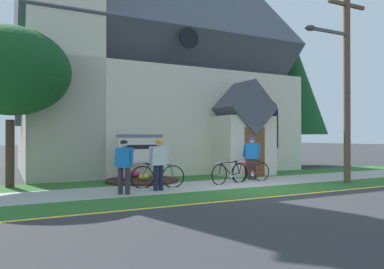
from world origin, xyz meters
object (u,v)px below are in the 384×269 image
(bicycle_blue, at_px, (251,172))
(cyclist_in_orange_jersey, at_px, (124,163))
(utility_pole, at_px, (345,64))
(bicycle_black, at_px, (230,173))
(cyclist_in_yellow_jersey, at_px, (158,161))
(cyclist_in_green_jersey, at_px, (252,155))
(roadside_conifer, at_px, (295,88))
(yard_deciduous_tree, at_px, (10,71))
(church_sign, at_px, (140,150))
(bicycle_red, at_px, (158,176))

(bicycle_blue, xyz_separation_m, cyclist_in_orange_jersey, (-5.14, -0.83, 0.55))
(bicycle_blue, relative_size, utility_pole, 0.22)
(bicycle_black, bearing_deg, cyclist_in_yellow_jersey, -171.23)
(cyclist_in_green_jersey, relative_size, utility_pole, 0.21)
(roadside_conifer, relative_size, yard_deciduous_tree, 1.35)
(church_sign, bearing_deg, cyclist_in_orange_jersey, -117.28)
(roadside_conifer, bearing_deg, utility_pole, -120.22)
(cyclist_in_yellow_jersey, bearing_deg, yard_deciduous_tree, 144.30)
(church_sign, xyz_separation_m, utility_pole, (6.46, -3.97, 3.18))
(cyclist_in_yellow_jersey, xyz_separation_m, utility_pole, (6.78, -1.32, 3.41))
(church_sign, bearing_deg, cyclist_in_green_jersey, -21.60)
(cyclist_in_yellow_jersey, distance_m, cyclist_in_orange_jersey, 1.20)
(church_sign, relative_size, roadside_conifer, 0.25)
(cyclist_in_yellow_jersey, bearing_deg, roadside_conifer, 28.00)
(utility_pole, distance_m, roadside_conifer, 8.25)
(church_sign, bearing_deg, yard_deciduous_tree, 175.94)
(cyclist_in_yellow_jersey, relative_size, cyclist_in_green_jersey, 0.97)
(bicycle_red, xyz_separation_m, yard_deciduous_tree, (-4.34, 2.38, 3.49))
(utility_pole, distance_m, yard_deciduous_tree, 11.73)
(cyclist_in_orange_jersey, distance_m, utility_pole, 8.73)
(cyclist_in_yellow_jersey, height_order, yard_deciduous_tree, yard_deciduous_tree)
(church_sign, distance_m, bicycle_red, 2.21)
(bicycle_black, distance_m, utility_pole, 5.80)
(cyclist_in_green_jersey, height_order, cyclist_in_orange_jersey, cyclist_in_green_jersey)
(church_sign, distance_m, bicycle_black, 3.51)
(bicycle_blue, bearing_deg, bicycle_black, -172.22)
(bicycle_red, bearing_deg, yard_deciduous_tree, 151.29)
(church_sign, relative_size, cyclist_in_yellow_jersey, 1.13)
(cyclist_in_green_jersey, bearing_deg, bicycle_blue, -129.38)
(cyclist_in_orange_jersey, relative_size, roadside_conifer, 0.22)
(roadside_conifer, bearing_deg, bicycle_blue, -143.16)
(church_sign, bearing_deg, utility_pole, -31.55)
(bicycle_blue, bearing_deg, yard_deciduous_tree, 163.65)
(church_sign, xyz_separation_m, bicycle_blue, (3.65, -2.06, -0.80))
(cyclist_in_yellow_jersey, height_order, utility_pole, utility_pole)
(cyclist_in_orange_jersey, height_order, roadside_conifer, roadside_conifer)
(bicycle_black, xyz_separation_m, roadside_conifer, (7.99, 5.36, 4.16))
(church_sign, distance_m, cyclist_in_orange_jersey, 3.26)
(bicycle_red, bearing_deg, church_sign, 87.18)
(bicycle_blue, bearing_deg, cyclist_in_green_jersey, 50.62)
(bicycle_black, bearing_deg, yard_deciduous_tree, 160.41)
(bicycle_red, relative_size, bicycle_black, 0.98)
(church_sign, relative_size, yard_deciduous_tree, 0.34)
(bicycle_blue, distance_m, utility_pole, 5.23)
(roadside_conifer, bearing_deg, church_sign, -163.44)
(bicycle_red, height_order, yard_deciduous_tree, yard_deciduous_tree)
(bicycle_red, height_order, bicycle_blue, bicycle_red)
(cyclist_in_orange_jersey, bearing_deg, roadside_conifer, 26.53)
(bicycle_red, distance_m, roadside_conifer, 12.62)
(bicycle_red, relative_size, roadside_conifer, 0.24)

